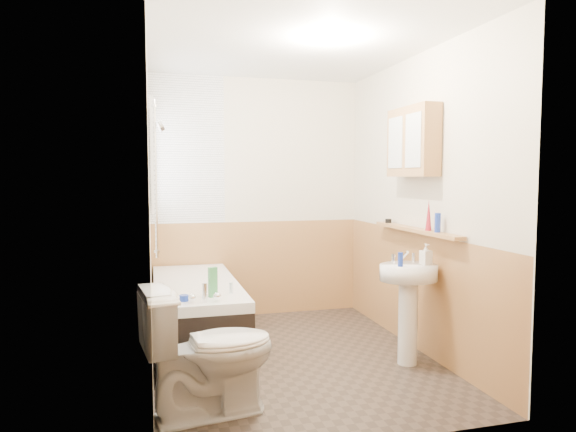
# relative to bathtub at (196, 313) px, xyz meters

# --- Properties ---
(floor) EXTENTS (2.80, 2.80, 0.00)m
(floor) POSITION_rel_bathtub_xyz_m (0.73, -0.51, -0.30)
(floor) COLOR #2D2520
(floor) RESTS_ON ground
(ceiling) EXTENTS (2.80, 2.80, 0.00)m
(ceiling) POSITION_rel_bathtub_xyz_m (0.73, -0.51, 2.20)
(ceiling) COLOR white
(ceiling) RESTS_ON ground
(wall_back) EXTENTS (2.20, 0.02, 2.50)m
(wall_back) POSITION_rel_bathtub_xyz_m (0.73, 0.90, 0.95)
(wall_back) COLOR beige
(wall_back) RESTS_ON ground
(wall_front) EXTENTS (2.20, 0.02, 2.50)m
(wall_front) POSITION_rel_bathtub_xyz_m (0.73, -1.92, 0.95)
(wall_front) COLOR beige
(wall_front) RESTS_ON ground
(wall_left) EXTENTS (0.02, 2.80, 2.50)m
(wall_left) POSITION_rel_bathtub_xyz_m (-0.38, -0.51, 0.95)
(wall_left) COLOR beige
(wall_left) RESTS_ON ground
(wall_right) EXTENTS (0.02, 2.80, 2.50)m
(wall_right) POSITION_rel_bathtub_xyz_m (1.84, -0.51, 0.95)
(wall_right) COLOR beige
(wall_right) RESTS_ON ground
(wainscot_right) EXTENTS (0.01, 2.80, 1.00)m
(wainscot_right) POSITION_rel_bathtub_xyz_m (1.82, -0.51, 0.20)
(wainscot_right) COLOR #B07D48
(wainscot_right) RESTS_ON wall_right
(wainscot_front) EXTENTS (2.20, 0.01, 1.00)m
(wainscot_front) POSITION_rel_bathtub_xyz_m (0.73, -1.90, 0.20)
(wainscot_front) COLOR #B07D48
(wainscot_front) RESTS_ON wall_front
(wainscot_back) EXTENTS (2.20, 0.01, 1.00)m
(wainscot_back) POSITION_rel_bathtub_xyz_m (0.73, 0.88, 0.20)
(wainscot_back) COLOR #B07D48
(wainscot_back) RESTS_ON wall_back
(tile_cladding_left) EXTENTS (0.01, 2.80, 2.50)m
(tile_cladding_left) POSITION_rel_bathtub_xyz_m (-0.36, -0.51, 0.95)
(tile_cladding_left) COLOR white
(tile_cladding_left) RESTS_ON wall_left
(tile_return_back) EXTENTS (0.75, 0.01, 1.50)m
(tile_return_back) POSITION_rel_bathtub_xyz_m (0.00, 0.88, 1.45)
(tile_return_back) COLOR white
(tile_return_back) RESTS_ON wall_back
(window) EXTENTS (0.03, 0.79, 0.99)m
(window) POSITION_rel_bathtub_xyz_m (-0.33, 0.44, 1.35)
(window) COLOR white
(window) RESTS_ON wall_left
(bathtub) EXTENTS (0.70, 1.72, 0.71)m
(bathtub) POSITION_rel_bathtub_xyz_m (0.00, 0.00, 0.00)
(bathtub) COLOR black
(bathtub) RESTS_ON floor
(shower_riser) EXTENTS (0.11, 0.09, 1.29)m
(shower_riser) POSITION_rel_bathtub_xyz_m (-0.31, -0.10, 1.26)
(shower_riser) COLOR silver
(shower_riser) RESTS_ON wall_left
(toilet) EXTENTS (0.87, 0.57, 0.80)m
(toilet) POSITION_rel_bathtub_xyz_m (-0.03, -1.32, 0.10)
(toilet) COLOR white
(toilet) RESTS_ON floor
(sink) EXTENTS (0.46, 0.37, 0.90)m
(sink) POSITION_rel_bathtub_xyz_m (1.57, -0.86, 0.27)
(sink) COLOR white
(sink) RESTS_ON floor
(pine_shelf) EXTENTS (0.10, 1.31, 0.03)m
(pine_shelf) POSITION_rel_bathtub_xyz_m (1.77, -0.59, 0.73)
(pine_shelf) COLOR #B07D48
(pine_shelf) RESTS_ON wall_right
(medicine_cabinet) EXTENTS (0.16, 0.64, 0.57)m
(medicine_cabinet) POSITION_rel_bathtub_xyz_m (1.74, -0.57, 1.47)
(medicine_cabinet) COLOR #B07D48
(medicine_cabinet) RESTS_ON wall_right
(foam_can) EXTENTS (0.05, 0.05, 0.15)m
(foam_can) POSITION_rel_bathtub_xyz_m (1.77, -0.93, 0.82)
(foam_can) COLOR #19339E
(foam_can) RESTS_ON pine_shelf
(green_bottle) EXTENTS (0.06, 0.06, 0.25)m
(green_bottle) POSITION_rel_bathtub_xyz_m (1.77, -0.80, 0.87)
(green_bottle) COLOR maroon
(green_bottle) RESTS_ON pine_shelf
(black_jar) EXTENTS (0.07, 0.07, 0.04)m
(black_jar) POSITION_rel_bathtub_xyz_m (1.77, -0.09, 0.77)
(black_jar) COLOR black
(black_jar) RESTS_ON pine_shelf
(soap_bottle) EXTENTS (0.10, 0.17, 0.07)m
(soap_bottle) POSITION_rel_bathtub_xyz_m (1.70, -0.90, 0.53)
(soap_bottle) COLOR silver
(soap_bottle) RESTS_ON sink
(clear_bottle) EXTENTS (0.05, 0.05, 0.11)m
(clear_bottle) POSITION_rel_bathtub_xyz_m (1.47, -0.92, 0.55)
(clear_bottle) COLOR #19339E
(clear_bottle) RESTS_ON sink
(blue_gel) EXTENTS (0.07, 0.06, 0.23)m
(blue_gel) POSITION_rel_bathtub_xyz_m (0.08, -0.61, 0.39)
(blue_gel) COLOR #388447
(blue_gel) RESTS_ON bathtub
(cream_jar) EXTENTS (0.09, 0.09, 0.04)m
(cream_jar) POSITION_rel_bathtub_xyz_m (-0.14, -0.68, 0.30)
(cream_jar) COLOR #19339E
(cream_jar) RESTS_ON bathtub
(orange_bottle) EXTENTS (0.04, 0.04, 0.08)m
(orange_bottle) POSITION_rel_bathtub_xyz_m (0.23, -0.52, 0.32)
(orange_bottle) COLOR silver
(orange_bottle) RESTS_ON bathtub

